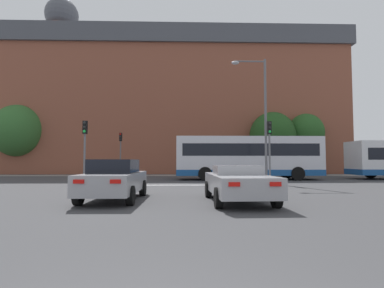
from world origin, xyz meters
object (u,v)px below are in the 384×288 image
Objects in this scene: street_lamp_junction at (260,108)px; traffic_light_near_right at (269,141)px; car_roadster_right at (238,183)px; car_saloon_left at (115,179)px; pedestrian_waiting at (184,165)px; traffic_light_near_left at (85,141)px; traffic_light_far_right at (241,149)px; traffic_light_far_left at (121,147)px; bus_crossing_lead at (248,157)px.

traffic_light_near_right is at bearing -53.57° from street_lamp_junction.
street_lamp_junction is at bearing 68.88° from car_roadster_right.
car_saloon_left is 11.74m from street_lamp_junction.
pedestrian_waiting is at bearing 94.04° from car_roadster_right.
traffic_light_near_left is (-3.46, 7.12, 1.86)m from car_saloon_left.
traffic_light_far_right is at bearing 42.20° from traffic_light_near_left.
pedestrian_waiting is (-5.57, 1.23, -1.56)m from traffic_light_far_right.
pedestrian_waiting reaches higher than car_roadster_right.
traffic_light_far_left is 1.06× the size of traffic_light_near_left.
traffic_light_near_right reaches higher than traffic_light_near_left.
car_roadster_right is 18.64m from traffic_light_far_right.
pedestrian_waiting is (6.05, 1.19, -1.75)m from traffic_light_far_left.
traffic_light_far_left reaches higher than car_roadster_right.
traffic_light_near_left is (-7.91, 7.69, 1.95)m from car_roadster_right.
traffic_light_near_right reaches higher than car_roadster_right.
pedestrian_waiting is at bearing 114.66° from street_lamp_junction.
traffic_light_far_left is at bearing -155.76° from pedestrian_waiting.
car_saloon_left is at bearing -64.11° from traffic_light_near_left.
traffic_light_far_left reaches higher than traffic_light_near_right.
traffic_light_near_right is 2.26× the size of pedestrian_waiting.
car_roadster_right is 1.20× the size of traffic_light_far_right.
bus_crossing_lead is (7.47, 11.72, 0.99)m from car_saloon_left.
street_lamp_junction is (0.03, -3.69, 3.15)m from bus_crossing_lead.
traffic_light_far_left is at bearing -118.41° from bus_crossing_lead.
traffic_light_near_right reaches higher than bus_crossing_lead.
traffic_light_far_left is 10.54m from traffic_light_near_left.
traffic_light_near_left reaches higher than car_saloon_left.
car_roadster_right is 2.64× the size of pedestrian_waiting.
street_lamp_junction is (-0.42, 0.57, 2.25)m from traffic_light_near_right.
street_lamp_junction is at bearing -41.16° from traffic_light_far_left.
traffic_light_near_right is (11.44, -10.20, -0.12)m from traffic_light_far_left.
bus_crossing_lead is 6.30× the size of pedestrian_waiting.
traffic_light_near_right is 12.70m from pedestrian_waiting.
traffic_light_near_left is at bearing -175.25° from street_lamp_junction.
car_roadster_right is at bearing -6.51° from car_saloon_left.
street_lamp_junction reaches higher than pedestrian_waiting.
traffic_light_far_right reaches higher than car_roadster_right.
car_saloon_left is 1.10× the size of traffic_light_near_right.
pedestrian_waiting is (-4.96, 10.81, -3.87)m from street_lamp_junction.
traffic_light_far_left is at bearing 102.02° from car_saloon_left.
traffic_light_near_right is (3.48, 8.03, 1.98)m from car_roadster_right.
pedestrian_waiting is (-5.39, 11.39, -1.63)m from traffic_light_near_right.
traffic_light_near_left is (-11.38, -0.34, -0.03)m from traffic_light_near_right.
bus_crossing_lead is 12.52m from traffic_light_far_left.
street_lamp_junction reaches higher than bus_crossing_lead.
traffic_light_far_right is (8.11, 17.61, 1.82)m from car_saloon_left.
bus_crossing_lead is at bearing -28.41° from traffic_light_far_left.
traffic_light_near_left is (0.05, -10.54, -0.15)m from traffic_light_far_left.
traffic_light_far_right is 0.92× the size of traffic_light_far_left.
traffic_light_far_right is at bearing 173.78° from bus_crossing_lead.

